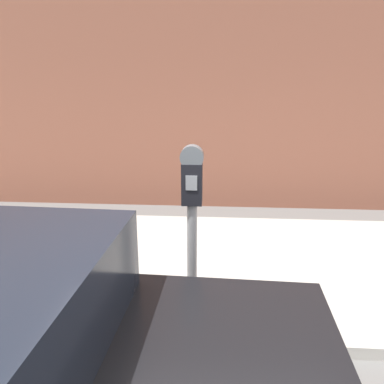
{
  "coord_description": "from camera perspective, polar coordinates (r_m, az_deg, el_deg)",
  "views": [
    {
      "loc": [
        0.05,
        -1.7,
        2.09
      ],
      "look_at": [
        -0.13,
        0.96,
        1.29
      ],
      "focal_mm": 35.0,
      "sensor_mm": 36.0,
      "label": 1
    }
  ],
  "objects": [
    {
      "name": "sidewalk",
      "position": [
        4.4,
        2.86,
        -10.93
      ],
      "size": [
        24.0,
        2.8,
        0.11
      ],
      "color": "#BCB7AD",
      "rests_on": "ground_plane"
    },
    {
      "name": "parking_meter",
      "position": [
        2.84,
        -0.0,
        -3.85
      ],
      "size": [
        0.17,
        0.13,
        1.53
      ],
      "color": "gray",
      "rests_on": "sidewalk"
    }
  ]
}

